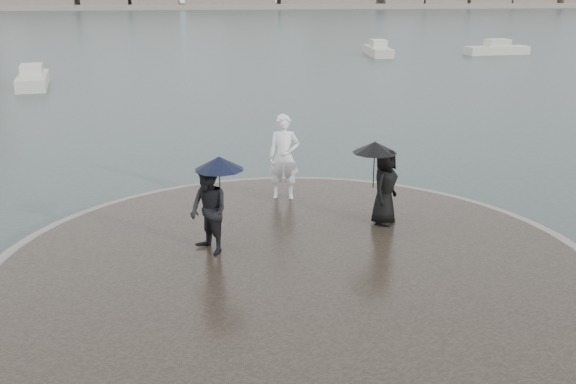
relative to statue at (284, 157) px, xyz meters
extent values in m
plane|color=#2B3835|center=(-0.28, -7.69, -1.47)|extent=(400.00, 400.00, 0.00)
cylinder|color=gray|center=(-0.28, -4.19, -1.31)|extent=(12.50, 12.50, 0.32)
cylinder|color=#2D261E|center=(-0.28, -4.19, -1.29)|extent=(11.90, 11.90, 0.36)
imported|color=white|center=(0.00, 0.00, 0.00)|extent=(0.89, 0.66, 2.21)
imported|color=black|center=(-2.00, -3.40, -0.18)|extent=(1.08, 1.13, 1.85)
cylinder|color=black|center=(-1.75, -3.30, 0.24)|extent=(0.02, 0.02, 0.90)
cone|color=black|center=(-1.75, -3.30, 0.79)|extent=(1.02, 1.02, 0.28)
imported|color=black|center=(2.07, -2.20, -0.21)|extent=(0.99, 1.05, 1.80)
cylinder|color=black|center=(1.82, -2.10, 0.19)|extent=(0.02, 0.02, 0.90)
cone|color=black|center=(1.82, -2.10, 0.71)|extent=(1.04, 1.04, 0.26)
cube|color=gray|center=(-0.28, 155.31, -0.87)|extent=(260.00, 20.00, 1.20)
cube|color=beige|center=(12.94, 38.07, -1.22)|extent=(1.93, 5.59, 0.90)
cube|color=beige|center=(12.94, 38.07, -0.62)|extent=(1.32, 2.07, 0.90)
cube|color=beige|center=(-11.86, 23.53, -1.22)|extent=(2.52, 5.69, 0.90)
cube|color=beige|center=(-11.86, 23.53, -0.62)|extent=(1.53, 2.18, 0.90)
cube|color=beige|center=(23.28, 37.41, -1.22)|extent=(5.64, 2.20, 0.90)
cube|color=beige|center=(23.28, 37.41, -0.62)|extent=(2.12, 1.41, 0.90)
camera|label=1|loc=(-2.04, -15.94, 4.24)|focal=40.00mm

